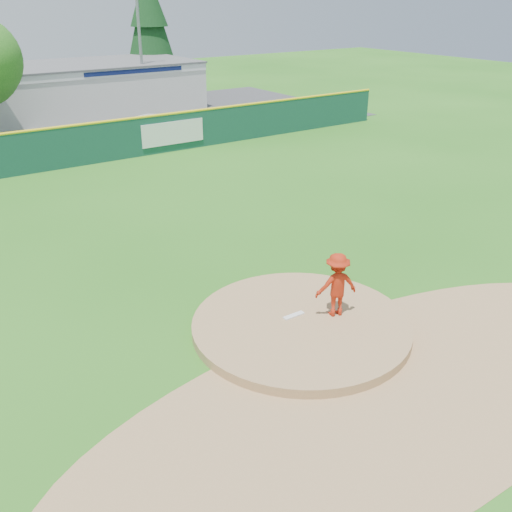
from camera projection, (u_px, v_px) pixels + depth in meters
ground at (301, 330)px, 14.43m from camera, size 120.00×120.00×0.00m
pitchers_mound at (301, 330)px, 14.43m from camera, size 5.50×5.50×0.50m
pitching_rubber at (294, 316)px, 14.54m from camera, size 0.60×0.15×0.04m
infield_dirt_arc at (388, 391)px, 12.19m from camera, size 15.40×15.40×0.01m
parking_lot at (23, 133)px, 34.62m from camera, size 44.00×16.00×0.02m
pitcher at (337, 285)px, 14.31m from camera, size 1.23×0.93×1.69m
van at (157, 127)px, 32.95m from camera, size 5.54×3.27×1.44m
pool_building_grp at (87, 87)px, 40.75m from camera, size 15.20×8.20×3.31m
fence_banners at (4, 157)px, 25.88m from camera, size 20.74×0.04×1.20m
outfield_fence at (68, 145)px, 27.43m from camera, size 40.00×0.14×2.07m
conifer_tree at (149, 24)px, 45.72m from camera, size 4.40×4.40×9.50m
light_pole_right at (139, 29)px, 38.43m from camera, size 1.75×0.25×10.00m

